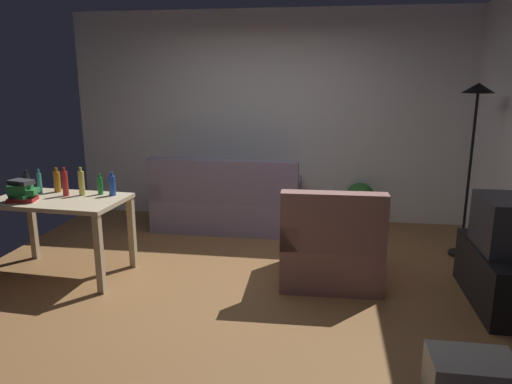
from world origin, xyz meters
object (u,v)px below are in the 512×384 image
at_px(bottle_blue, 112,185).
at_px(potted_plant, 360,202).
at_px(bottle_dark, 27,182).
at_px(bottle_squat, 81,183).
at_px(storage_box, 470,381).
at_px(tv, 506,224).
at_px(torchiere_lamp, 475,123).
at_px(bottle_green, 100,185).
at_px(tv_stand, 499,277).
at_px(bottle_red, 65,183).
at_px(armchair, 331,248).
at_px(bottle_tall, 39,183).
at_px(book_stack, 22,191).
at_px(bottle_amber, 57,181).
at_px(desk, 60,210).
at_px(couch, 227,205).

bearing_deg(bottle_blue, potted_plant, 36.10).
height_order(bottle_dark, bottle_squat, bottle_squat).
bearing_deg(storage_box, tv, 66.77).
distance_m(torchiere_lamp, bottle_dark, 4.51).
height_order(bottle_green, bottle_blue, bottle_blue).
relative_size(tv_stand, bottle_red, 3.99).
xyz_separation_m(tv_stand, storage_box, (-0.59, -1.38, -0.09)).
distance_m(armchair, bottle_tall, 2.88).
height_order(bottle_red, bottle_blue, bottle_red).
distance_m(storage_box, bottle_squat, 3.62).
bearing_deg(potted_plant, book_stack, -146.16).
height_order(storage_box, book_stack, book_stack).
xyz_separation_m(bottle_amber, bottle_green, (0.47, -0.03, -0.02)).
bearing_deg(bottle_amber, bottle_green, -4.16).
bearing_deg(bottle_dark, torchiere_lamp, 11.88).
bearing_deg(bottle_squat, tv, -2.54).
height_order(desk, book_stack, book_stack).
bearing_deg(bottle_blue, bottle_green, 169.78).
relative_size(bottle_dark, bottle_squat, 0.81).
bearing_deg(storage_box, potted_plant, 97.51).
bearing_deg(bottle_red, storage_box, -24.32).
relative_size(desk, potted_plant, 2.18).
bearing_deg(bottle_squat, couch, 53.96).
bearing_deg(tv, bottle_tall, 87.59).
xyz_separation_m(tv, bottle_amber, (-4.09, 0.26, 0.17)).
bearing_deg(tv, book_stack, 91.81).
xyz_separation_m(bottle_amber, bottle_squat, (0.31, -0.09, 0.02)).
bearing_deg(armchair, desk, 3.69).
bearing_deg(bottle_red, tv, -1.80).
bearing_deg(armchair, bottle_red, 1.41).
bearing_deg(bottle_red, bottle_dark, 168.74).
bearing_deg(couch, storage_box, 124.36).
bearing_deg(potted_plant, tv_stand, -62.52).
distance_m(desk, book_stack, 0.37).
relative_size(bottle_tall, bottle_blue, 1.05).
height_order(tv, book_stack, book_stack).
bearing_deg(torchiere_lamp, bottle_blue, -164.97).
relative_size(tv, bottle_tall, 2.50).
bearing_deg(bottle_blue, bottle_tall, -178.15).
xyz_separation_m(tv_stand, bottle_squat, (-3.77, 0.17, 0.64)).
bearing_deg(bottle_dark, book_stack, -61.99).
xyz_separation_m(torchiere_lamp, bottle_blue, (-3.48, -0.93, -0.55)).
bearing_deg(bottle_dark, storage_box, -22.84).
bearing_deg(bottle_dark, tv_stand, -2.81).
bearing_deg(bottle_tall, bottle_dark, 166.83).
height_order(bottle_amber, bottle_red, bottle_red).
relative_size(torchiere_lamp, desk, 1.46).
bearing_deg(bottle_red, armchair, 2.95).
distance_m(torchiere_lamp, bottle_red, 4.08).
height_order(torchiere_lamp, bottle_red, torchiere_lamp).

